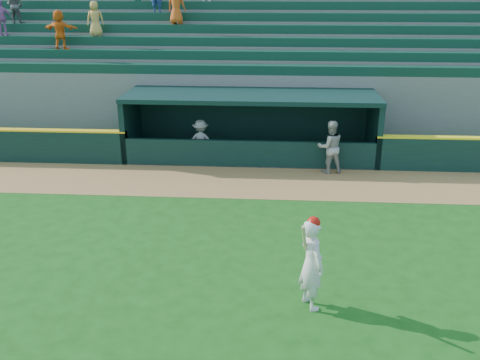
{
  "coord_description": "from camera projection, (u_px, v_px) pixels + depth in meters",
  "views": [
    {
      "loc": [
        0.92,
        -11.94,
        6.33
      ],
      "look_at": [
        0.0,
        1.6,
        1.3
      ],
      "focal_mm": 40.0,
      "sensor_mm": 36.0,
      "label": 1
    }
  ],
  "objects": [
    {
      "name": "ground",
      "position": [
        236.0,
        250.0,
        13.43
      ],
      "size": [
        120.0,
        120.0,
        0.0
      ],
      "primitive_type": "plane",
      "color": "#144A12",
      "rests_on": "ground"
    },
    {
      "name": "dugout_player_inside",
      "position": [
        201.0,
        141.0,
        19.83
      ],
      "size": [
        1.06,
        0.64,
        1.6
      ],
      "primitive_type": "imported",
      "rotation": [
        0.0,
        0.0,
        3.19
      ],
      "color": "#969691",
      "rests_on": "ground"
    },
    {
      "name": "warning_track",
      "position": [
        247.0,
        182.0,
        18.01
      ],
      "size": [
        40.0,
        3.0,
        0.01
      ],
      "primitive_type": "cube",
      "color": "olive",
      "rests_on": "ground"
    },
    {
      "name": "dugout_player_front",
      "position": [
        330.0,
        147.0,
        18.63
      ],
      "size": [
        1.04,
        0.88,
        1.88
      ],
      "primitive_type": "imported",
      "rotation": [
        0.0,
        0.0,
        3.35
      ],
      "color": "#A0A09B",
      "rests_on": "ground"
    },
    {
      "name": "stands",
      "position": [
        256.0,
        74.0,
        24.35
      ],
      "size": [
        34.5,
        6.25,
        7.43
      ],
      "color": "slate",
      "rests_on": "ground"
    },
    {
      "name": "dugout",
      "position": [
        251.0,
        121.0,
        20.44
      ],
      "size": [
        9.4,
        2.8,
        2.46
      ],
      "color": "slate",
      "rests_on": "ground"
    },
    {
      "name": "batter_at_plate",
      "position": [
        311.0,
        263.0,
        10.8
      ],
      "size": [
        0.74,
        0.91,
        2.04
      ],
      "color": "silver",
      "rests_on": "ground"
    }
  ]
}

